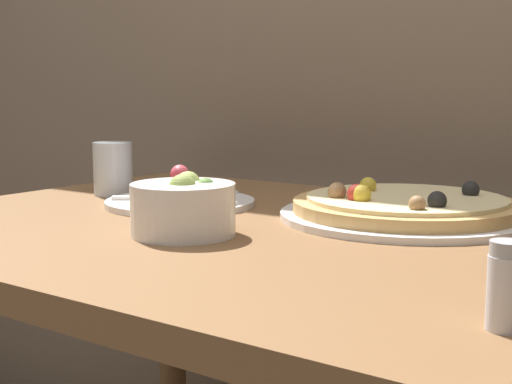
% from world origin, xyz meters
% --- Properties ---
extents(dining_table, '(1.09, 0.80, 0.76)m').
position_xyz_m(dining_table, '(0.00, 0.40, 0.65)').
color(dining_table, brown).
rests_on(dining_table, ground_plane).
extents(pizza_plate, '(0.37, 0.37, 0.06)m').
position_xyz_m(pizza_plate, '(0.15, 0.55, 0.78)').
color(pizza_plate, white).
rests_on(pizza_plate, dining_table).
extents(tartare_plate, '(0.25, 0.25, 0.07)m').
position_xyz_m(tartare_plate, '(-0.21, 0.46, 0.77)').
color(tartare_plate, white).
rests_on(tartare_plate, dining_table).
extents(small_bowl, '(0.14, 0.14, 0.08)m').
position_xyz_m(small_bowl, '(-0.04, 0.28, 0.80)').
color(small_bowl, white).
rests_on(small_bowl, dining_table).
extents(drinking_glass, '(0.07, 0.07, 0.10)m').
position_xyz_m(drinking_glass, '(-0.39, 0.48, 0.81)').
color(drinking_glass, silver).
rests_on(drinking_glass, dining_table).
extents(salt_shaker, '(0.03, 0.03, 0.07)m').
position_xyz_m(salt_shaker, '(0.41, 0.14, 0.80)').
color(salt_shaker, silver).
rests_on(salt_shaker, dining_table).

